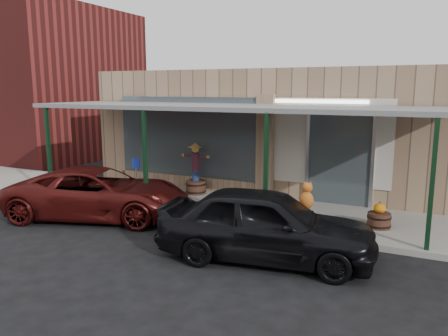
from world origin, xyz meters
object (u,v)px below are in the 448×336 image
at_px(parked_sedan, 266,224).
at_px(handicap_sign, 136,175).
at_px(barrel_pumpkin, 379,218).
at_px(car_maroon, 99,193).
at_px(barrel_scarecrow, 196,176).

bearing_deg(parked_sedan, handicap_sign, 59.71).
height_order(barrel_pumpkin, parked_sedan, parked_sedan).
bearing_deg(car_maroon, barrel_scarecrow, -41.64).
xyz_separation_m(barrel_scarecrow, barrel_pumpkin, (5.89, -1.20, -0.33)).
bearing_deg(car_maroon, handicap_sign, -45.52).
bearing_deg(handicap_sign, parked_sedan, -13.49).
bearing_deg(car_maroon, barrel_pumpkin, -93.30).
height_order(barrel_pumpkin, handicap_sign, handicap_sign).
bearing_deg(car_maroon, parked_sedan, -117.67).
relative_size(barrel_scarecrow, barrel_pumpkin, 2.53).
relative_size(parked_sedan, car_maroon, 0.95).
relative_size(barrel_pumpkin, car_maroon, 0.13).
relative_size(barrel_scarecrow, handicap_sign, 1.20).
bearing_deg(barrel_pumpkin, handicap_sign, -172.49).
relative_size(barrel_scarecrow, parked_sedan, 0.36).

